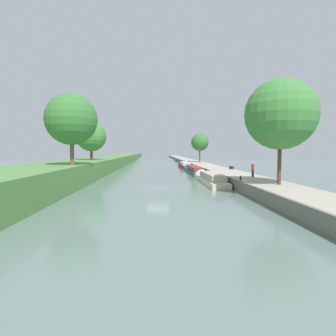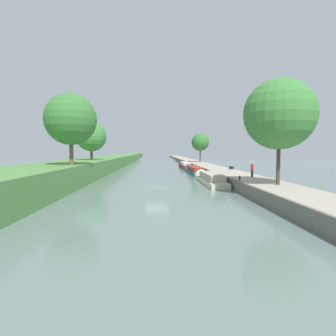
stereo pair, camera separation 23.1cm
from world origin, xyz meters
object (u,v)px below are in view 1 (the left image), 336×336
(narrowboat_teal, at_px, (194,170))
(person_walking, at_px, (253,169))
(narrowboat_cream, at_px, (210,179))
(narrowboat_maroon, at_px, (184,165))
(park_bench, at_px, (232,167))
(mooring_bollard_far, at_px, (189,161))
(mooring_bollard_near, at_px, (241,178))

(narrowboat_teal, height_order, person_walking, person_walking)
(narrowboat_cream, distance_m, narrowboat_teal, 15.12)
(narrowboat_cream, distance_m, narrowboat_maroon, 29.89)
(narrowboat_cream, distance_m, park_bench, 10.94)
(narrowboat_maroon, height_order, mooring_bollard_far, mooring_bollard_far)
(narrowboat_maroon, bearing_deg, mooring_bollard_far, 72.30)
(mooring_bollard_near, height_order, mooring_bollard_far, same)
(park_bench, bearing_deg, mooring_bollard_far, 97.95)
(mooring_bollard_near, bearing_deg, park_bench, 77.31)
(park_bench, bearing_deg, person_walking, -95.44)
(narrowboat_cream, distance_m, person_walking, 5.59)
(narrowboat_cream, bearing_deg, mooring_bollard_far, 87.11)
(narrowboat_teal, height_order, mooring_bollard_far, mooring_bollard_far)
(mooring_bollard_near, xyz_separation_m, park_bench, (3.63, 16.12, 0.12))
(narrowboat_teal, bearing_deg, park_bench, -46.80)
(narrowboat_teal, xyz_separation_m, narrowboat_maroon, (-0.08, 14.78, 0.06))
(person_walking, bearing_deg, narrowboat_maroon, 97.12)
(person_walking, relative_size, mooring_bollard_far, 3.69)
(narrowboat_maroon, relative_size, mooring_bollard_near, 26.54)
(narrowboat_cream, height_order, narrowboat_teal, narrowboat_cream)
(person_walking, xyz_separation_m, mooring_bollard_far, (-2.40, 38.86, -0.65))
(narrowboat_teal, relative_size, person_walking, 9.11)
(person_walking, height_order, mooring_bollard_far, person_walking)
(narrowboat_teal, relative_size, narrowboat_maroon, 1.27)
(narrowboat_cream, distance_m, mooring_bollard_far, 35.48)
(narrowboat_teal, xyz_separation_m, person_walking, (4.08, -18.55, 1.41))
(narrowboat_teal, relative_size, park_bench, 10.08)
(narrowboat_cream, xyz_separation_m, mooring_bollard_near, (1.79, -6.66, 0.74))
(narrowboat_maroon, height_order, mooring_bollard_near, mooring_bollard_near)
(narrowboat_cream, distance_m, mooring_bollard_near, 6.93)
(narrowboat_cream, bearing_deg, person_walking, -39.38)
(narrowboat_cream, height_order, mooring_bollard_near, mooring_bollard_near)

